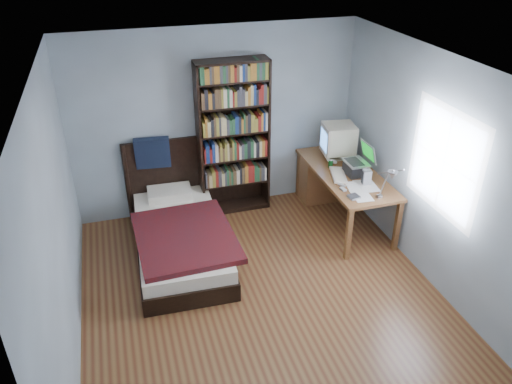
{
  "coord_description": "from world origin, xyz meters",
  "views": [
    {
      "loc": [
        -1.27,
        -4.0,
        3.66
      ],
      "look_at": [
        0.14,
        0.71,
        0.91
      ],
      "focal_mm": 35.0,
      "sensor_mm": 36.0,
      "label": 1
    }
  ],
  "objects_px": {
    "laptop": "(357,166)",
    "bed": "(179,233)",
    "keyboard": "(338,175)",
    "crt_monitor": "(337,139)",
    "soda_can": "(331,164)",
    "desk_lamp": "(391,177)",
    "bookshelf": "(233,139)",
    "desk": "(329,177)",
    "speaker": "(367,177)"
  },
  "relations": [
    {
      "from": "laptop",
      "to": "speaker",
      "type": "xyz_separation_m",
      "value": [
        -0.01,
        -0.29,
        -0.02
      ]
    },
    {
      "from": "crt_monitor",
      "to": "keyboard",
      "type": "height_order",
      "value": "crt_monitor"
    },
    {
      "from": "soda_can",
      "to": "bookshelf",
      "type": "relative_size",
      "value": 0.05
    },
    {
      "from": "desk",
      "to": "desk_lamp",
      "type": "bearing_deg",
      "value": -91.02
    },
    {
      "from": "keyboard",
      "to": "bookshelf",
      "type": "xyz_separation_m",
      "value": [
        -1.17,
        0.81,
        0.31
      ]
    },
    {
      "from": "desk",
      "to": "speaker",
      "type": "bearing_deg",
      "value": -84.27
    },
    {
      "from": "crt_monitor",
      "to": "desk_lamp",
      "type": "xyz_separation_m",
      "value": [
        -0.08,
        -1.5,
        0.18
      ]
    },
    {
      "from": "desk",
      "to": "soda_can",
      "type": "xyz_separation_m",
      "value": [
        -0.14,
        -0.3,
        0.36
      ]
    },
    {
      "from": "crt_monitor",
      "to": "bed",
      "type": "distance_m",
      "value": 2.46
    },
    {
      "from": "soda_can",
      "to": "bookshelf",
      "type": "bearing_deg",
      "value": 154.74
    },
    {
      "from": "laptop",
      "to": "keyboard",
      "type": "relative_size",
      "value": 0.97
    },
    {
      "from": "soda_can",
      "to": "keyboard",
      "type": "bearing_deg",
      "value": -91.36
    },
    {
      "from": "laptop",
      "to": "desk_lamp",
      "type": "height_order",
      "value": "desk_lamp"
    },
    {
      "from": "desk",
      "to": "laptop",
      "type": "bearing_deg",
      "value": -80.41
    },
    {
      "from": "laptop",
      "to": "soda_can",
      "type": "relative_size",
      "value": 3.89
    },
    {
      "from": "laptop",
      "to": "keyboard",
      "type": "bearing_deg",
      "value": 178.54
    },
    {
      "from": "laptop",
      "to": "bed",
      "type": "relative_size",
      "value": 0.2
    },
    {
      "from": "desk",
      "to": "crt_monitor",
      "type": "distance_m",
      "value": 0.59
    },
    {
      "from": "crt_monitor",
      "to": "bookshelf",
      "type": "relative_size",
      "value": 0.23
    },
    {
      "from": "crt_monitor",
      "to": "soda_can",
      "type": "height_order",
      "value": "crt_monitor"
    },
    {
      "from": "crt_monitor",
      "to": "keyboard",
      "type": "relative_size",
      "value": 1.12
    },
    {
      "from": "laptop",
      "to": "desk_lamp",
      "type": "distance_m",
      "value": 1.04
    },
    {
      "from": "desk_lamp",
      "to": "speaker",
      "type": "xyz_separation_m",
      "value": [
        0.11,
        0.69,
        -0.36
      ]
    },
    {
      "from": "speaker",
      "to": "desk",
      "type": "bearing_deg",
      "value": 107.24
    },
    {
      "from": "desk_lamp",
      "to": "speaker",
      "type": "height_order",
      "value": "desk_lamp"
    },
    {
      "from": "desk",
      "to": "keyboard",
      "type": "xyz_separation_m",
      "value": [
        -0.15,
        -0.56,
        0.32
      ]
    },
    {
      "from": "crt_monitor",
      "to": "desk_lamp",
      "type": "height_order",
      "value": "desk_lamp"
    },
    {
      "from": "keyboard",
      "to": "crt_monitor",
      "type": "bearing_deg",
      "value": 83.89
    },
    {
      "from": "laptop",
      "to": "bookshelf",
      "type": "distance_m",
      "value": 1.64
    },
    {
      "from": "desk",
      "to": "speaker",
      "type": "height_order",
      "value": "speaker"
    },
    {
      "from": "desk_lamp",
      "to": "keyboard",
      "type": "relative_size",
      "value": 1.31
    },
    {
      "from": "keyboard",
      "to": "bed",
      "type": "xyz_separation_m",
      "value": [
        -2.08,
        0.01,
        -0.49
      ]
    },
    {
      "from": "crt_monitor",
      "to": "soda_can",
      "type": "bearing_deg",
      "value": -127.58
    },
    {
      "from": "crt_monitor",
      "to": "desk_lamp",
      "type": "bearing_deg",
      "value": -93.16
    },
    {
      "from": "desk",
      "to": "bookshelf",
      "type": "height_order",
      "value": "bookshelf"
    },
    {
      "from": "keyboard",
      "to": "soda_can",
      "type": "xyz_separation_m",
      "value": [
        0.01,
        0.26,
        0.04
      ]
    },
    {
      "from": "crt_monitor",
      "to": "bed",
      "type": "bearing_deg",
      "value": -167.41
    },
    {
      "from": "bed",
      "to": "speaker",
      "type": "bearing_deg",
      "value": -7.48
    },
    {
      "from": "desk",
      "to": "bed",
      "type": "bearing_deg",
      "value": -165.95
    },
    {
      "from": "bed",
      "to": "crt_monitor",
      "type": "bearing_deg",
      "value": 12.59
    },
    {
      "from": "speaker",
      "to": "soda_can",
      "type": "relative_size",
      "value": 1.79
    },
    {
      "from": "laptop",
      "to": "soda_can",
      "type": "distance_m",
      "value": 0.36
    },
    {
      "from": "soda_can",
      "to": "bookshelf",
      "type": "xyz_separation_m",
      "value": [
        -1.17,
        0.55,
        0.27
      ]
    },
    {
      "from": "soda_can",
      "to": "desk_lamp",
      "type": "bearing_deg",
      "value": -84.73
    },
    {
      "from": "soda_can",
      "to": "laptop",
      "type": "bearing_deg",
      "value": -48.0
    },
    {
      "from": "desk_lamp",
      "to": "bookshelf",
      "type": "distance_m",
      "value": 2.21
    },
    {
      "from": "desk",
      "to": "bed",
      "type": "distance_m",
      "value": 2.3
    },
    {
      "from": "desk",
      "to": "keyboard",
      "type": "distance_m",
      "value": 0.67
    },
    {
      "from": "soda_can",
      "to": "bed",
      "type": "distance_m",
      "value": 2.17
    },
    {
      "from": "speaker",
      "to": "bookshelf",
      "type": "bearing_deg",
      "value": 153.12
    }
  ]
}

